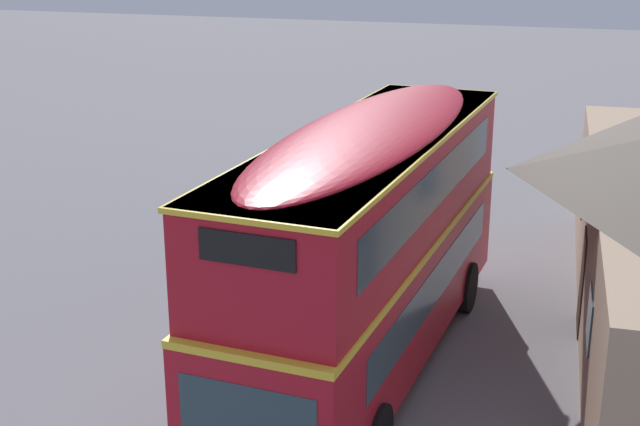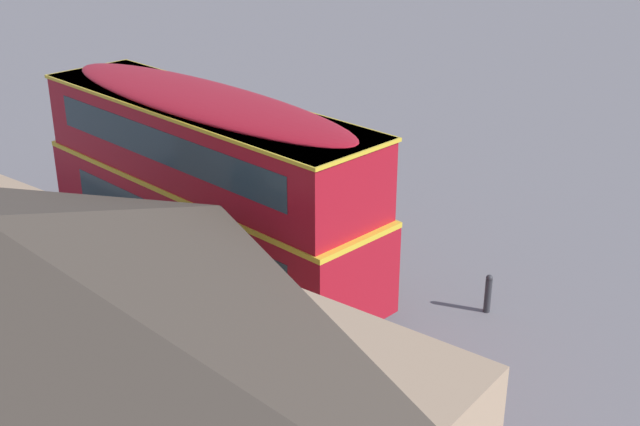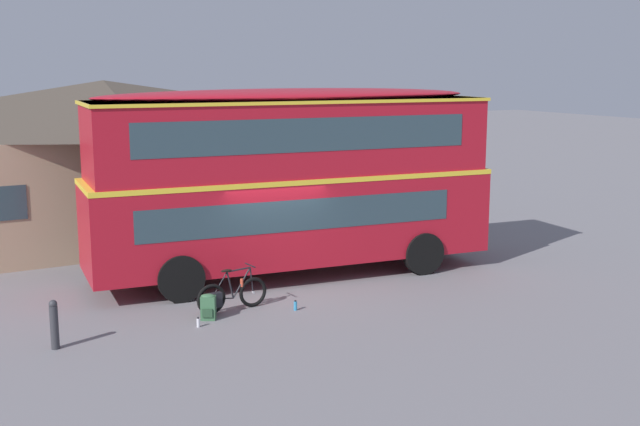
% 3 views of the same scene
% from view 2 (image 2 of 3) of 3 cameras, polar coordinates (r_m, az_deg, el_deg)
% --- Properties ---
extents(ground_plane, '(120.00, 120.00, 0.00)m').
position_cam_2_polar(ground_plane, '(21.43, -4.12, -4.14)').
color(ground_plane, slate).
extents(double_decker_bus, '(10.47, 3.31, 4.79)m').
position_cam_2_polar(double_decker_bus, '(20.47, -7.87, 2.45)').
color(double_decker_bus, black).
rests_on(double_decker_bus, ground).
extents(touring_bicycle, '(1.71, 0.57, 0.98)m').
position_cam_2_polar(touring_bicycle, '(21.22, 1.40, -3.26)').
color(touring_bicycle, black).
rests_on(touring_bicycle, ground).
extents(backpack_on_ground, '(0.38, 0.35, 0.57)m').
position_cam_2_polar(backpack_on_ground, '(21.15, 3.34, -3.62)').
color(backpack_on_ground, '#386642').
rests_on(backpack_on_ground, ground).
extents(water_bottle_clear_plastic, '(0.07, 0.07, 0.21)m').
position_cam_2_polar(water_bottle_clear_plastic, '(21.33, 4.71, -4.01)').
color(water_bottle_clear_plastic, silver).
rests_on(water_bottle_clear_plastic, ground).
extents(water_bottle_blue_sports, '(0.08, 0.08, 0.23)m').
position_cam_2_polar(water_bottle_blue_sports, '(22.49, -0.22, -2.37)').
color(water_bottle_blue_sports, '#338CBF').
rests_on(water_bottle_blue_sports, ground).
extents(pub_building, '(15.09, 7.87, 4.90)m').
position_cam_2_polar(pub_building, '(14.58, -20.98, -8.89)').
color(pub_building, tan).
rests_on(pub_building, ground).
extents(kerb_bollard, '(0.16, 0.16, 0.97)m').
position_cam_2_polar(kerb_bollard, '(19.83, 11.45, -5.39)').
color(kerb_bollard, '#333338').
rests_on(kerb_bollard, ground).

